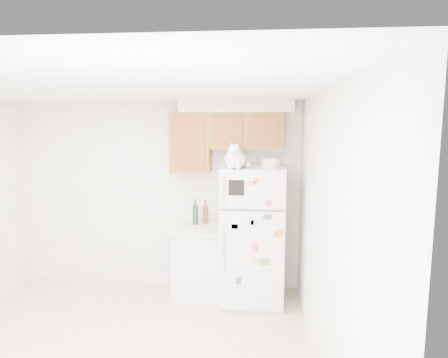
# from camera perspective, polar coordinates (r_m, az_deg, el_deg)

# --- Properties ---
(room_shell) EXTENTS (3.84, 4.04, 2.52)m
(room_shell) POSITION_cam_1_polar(r_m,az_deg,el_deg) (3.70, -14.77, -0.86)
(room_shell) COLOR silver
(room_shell) RESTS_ON ground_plane
(refrigerator) EXTENTS (0.76, 0.78, 1.70)m
(refrigerator) POSITION_cam_1_polar(r_m,az_deg,el_deg) (4.99, 4.10, -7.93)
(refrigerator) COLOR white
(refrigerator) RESTS_ON ground_plane
(base_counter) EXTENTS (0.64, 0.64, 0.92)m
(base_counter) POSITION_cam_1_polar(r_m,az_deg,el_deg) (5.24, -3.64, -11.59)
(base_counter) COLOR white
(base_counter) RESTS_ON ground_plane
(cat) EXTENTS (0.30, 0.44, 0.31)m
(cat) POSITION_cam_1_polar(r_m,az_deg,el_deg) (4.58, 1.59, 2.93)
(cat) COLOR white
(cat) RESTS_ON refrigerator
(storage_box_back) EXTENTS (0.22, 0.19, 0.10)m
(storage_box_back) POSITION_cam_1_polar(r_m,az_deg,el_deg) (4.83, 6.80, 2.38)
(storage_box_back) COLOR white
(storage_box_back) RESTS_ON refrigerator
(storage_box_front) EXTENTS (0.17, 0.14, 0.09)m
(storage_box_front) POSITION_cam_1_polar(r_m,az_deg,el_deg) (4.75, 6.31, 2.23)
(storage_box_front) COLOR white
(storage_box_front) RESTS_ON refrigerator
(bottle_green) EXTENTS (0.08, 0.08, 0.33)m
(bottle_green) POSITION_cam_1_polar(r_m,az_deg,el_deg) (5.18, -4.12, -4.66)
(bottle_green) COLOR #19381E
(bottle_green) RESTS_ON base_counter
(bottle_amber) EXTENTS (0.07, 0.07, 0.32)m
(bottle_amber) POSITION_cam_1_polar(r_m,az_deg,el_deg) (5.21, -2.68, -4.63)
(bottle_amber) COLOR #593814
(bottle_amber) RESTS_ON base_counter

